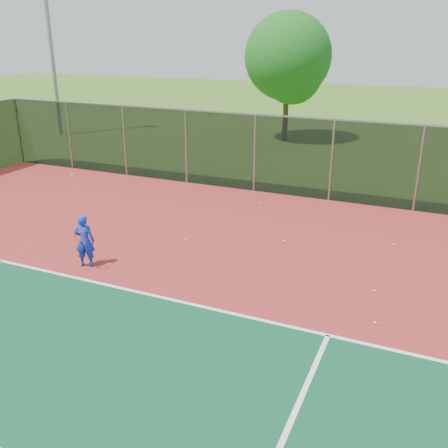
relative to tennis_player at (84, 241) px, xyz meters
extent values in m
plane|color=#39621C|center=(4.68, -3.71, -0.75)|extent=(120.00, 120.00, 0.00)
cube|color=maroon|center=(4.68, -1.71, -0.74)|extent=(30.00, 20.00, 0.02)
cube|color=white|center=(6.68, -0.71, -0.72)|extent=(22.00, 0.10, 0.00)
cube|color=black|center=(4.68, 8.29, 0.77)|extent=(30.00, 0.04, 3.00)
cube|color=gray|center=(4.68, 8.29, 2.27)|extent=(30.00, 0.06, 0.06)
imported|color=#1431C0|center=(0.00, 0.00, 0.00)|extent=(0.62, 0.51, 1.45)
cylinder|color=black|center=(0.15, -0.25, -0.01)|extent=(0.03, 0.15, 0.27)
torus|color=#A51414|center=(0.15, -0.35, 0.29)|extent=(0.30, 0.13, 0.29)
sphere|color=#C2EA1B|center=(-0.25, 0.10, 1.74)|extent=(0.07, 0.07, 0.07)
sphere|color=#C2EA1B|center=(7.41, 4.73, -0.70)|extent=(0.07, 0.07, 0.07)
sphere|color=#C2EA1B|center=(7.29, 1.58, -0.70)|extent=(0.07, 0.07, 0.07)
sphere|color=#C2EA1B|center=(-5.21, 5.91, -0.70)|extent=(0.07, 0.07, 0.07)
sphere|color=#C2EA1B|center=(4.35, 3.70, -0.70)|extent=(0.07, 0.07, 0.07)
sphere|color=#C2EA1B|center=(1.63, 2.58, -0.70)|extent=(0.07, 0.07, 0.07)
sphere|color=#C2EA1B|center=(-2.79, 4.60, -0.70)|extent=(0.07, 0.07, 0.07)
sphere|color=#C2EA1B|center=(2.50, 6.78, -0.70)|extent=(0.07, 0.07, 0.07)
sphere|color=#C2EA1B|center=(7.50, 0.12, -0.70)|extent=(0.07, 0.07, 0.07)
cylinder|color=gray|center=(-13.62, 14.83, 4.85)|extent=(0.24, 0.24, 11.19)
cylinder|color=#372614|center=(-0.25, 18.63, 0.62)|extent=(0.30, 0.30, 2.73)
sphere|color=#165217|center=(-0.25, 18.63, 3.96)|extent=(4.86, 4.86, 4.86)
sphere|color=#165217|center=(0.15, 18.33, 3.05)|extent=(3.34, 3.34, 3.34)
camera|label=1|loc=(8.24, -9.62, 5.07)|focal=40.00mm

